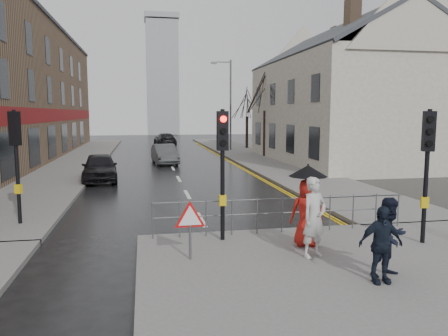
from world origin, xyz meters
name	(u,v)px	position (x,y,z in m)	size (l,w,h in m)	color
ground	(216,247)	(0.00, 0.00, 0.00)	(120.00, 120.00, 0.00)	black
near_pavement	(400,290)	(3.00, -3.50, 0.07)	(10.00, 9.00, 0.14)	#605E5B
left_pavement	(79,159)	(-6.50, 23.00, 0.07)	(4.00, 44.00, 0.14)	#605E5B
right_pavement	(243,153)	(6.50, 25.00, 0.07)	(4.00, 40.00, 0.14)	#605E5B
pavement_bridge_right	(384,210)	(6.50, 3.00, 0.07)	(4.00, 4.20, 0.14)	#605E5B
building_right_cream	(343,94)	(12.00, 18.00, 4.78)	(9.00, 16.40, 10.10)	beige
church_tower	(162,79)	(1.50, 62.00, 9.00)	(5.00, 5.00, 18.00)	#999CA2
traffic_signal_near_left	(223,152)	(0.20, 0.20, 2.46)	(0.28, 0.27, 3.40)	black
traffic_signal_near_right	(428,153)	(5.20, -1.00, 2.46)	(0.34, 0.33, 3.40)	black
traffic_signal_far_left	(16,147)	(-5.50, 3.00, 2.46)	(0.34, 0.33, 3.40)	black
guard_railing_front	(282,207)	(1.95, 0.60, 0.86)	(7.14, 0.04, 1.00)	#595B5E
warning_sign	(190,220)	(-0.80, -1.21, 1.04)	(0.80, 0.07, 1.35)	#595B5E
street_lamp	(229,99)	(5.82, 28.00, 4.71)	(1.83, 0.25, 8.00)	#595B5E
tree_near	(265,91)	(7.50, 22.00, 5.14)	(2.40, 2.40, 6.58)	#30201A
tree_far	(247,103)	(8.00, 30.00, 4.42)	(2.40, 2.40, 5.64)	#30201A
pedestrian_a	(314,217)	(2.02, -1.54, 1.07)	(0.68, 0.44, 1.86)	#B8B9B5
pedestrian_b	(390,237)	(3.07, -2.94, 0.95)	(0.79, 0.61, 1.62)	black
pedestrian_with_umbrella	(307,202)	(2.16, -0.71, 1.25)	(0.96, 0.96, 2.03)	#AC1A14
pedestrian_d	(381,244)	(2.70, -3.23, 0.90)	(0.90, 0.37, 1.53)	black
car_parked	(100,167)	(-4.00, 12.00, 0.71)	(1.68, 4.18, 1.42)	black
car_mid	(165,154)	(-0.38, 19.08, 0.67)	(1.41, 4.04, 1.33)	#3D4041
car_far	(165,140)	(0.46, 35.16, 0.69)	(1.93, 4.74, 1.38)	black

